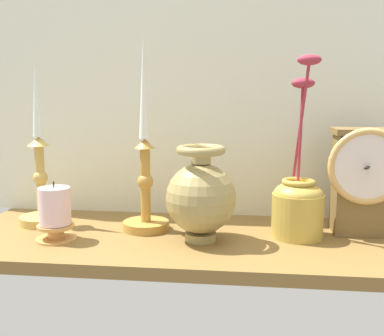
% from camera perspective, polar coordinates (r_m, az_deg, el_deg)
% --- Properties ---
extents(ground_plane, '(1.00, 0.36, 0.02)m').
position_cam_1_polar(ground_plane, '(0.94, 1.24, -9.23)').
color(ground_plane, brown).
extents(back_wall, '(1.20, 0.02, 0.65)m').
position_cam_1_polar(back_wall, '(1.08, 2.25, 11.33)').
color(back_wall, white).
rests_on(back_wall, ground_plane).
extents(mantel_clock, '(0.15, 0.11, 0.22)m').
position_cam_1_polar(mantel_clock, '(0.98, 20.51, -1.23)').
color(mantel_clock, brown).
rests_on(mantel_clock, ground_plane).
extents(candlestick_tall_left, '(0.10, 0.10, 0.40)m').
position_cam_1_polar(candlestick_tall_left, '(0.96, -5.87, -0.88)').
color(candlestick_tall_left, '#B48538').
rests_on(candlestick_tall_left, ground_plane).
extents(candlestick_tall_center, '(0.10, 0.10, 0.35)m').
position_cam_1_polar(candlestick_tall_center, '(1.05, -18.41, -1.33)').
color(candlestick_tall_center, tan).
rests_on(candlestick_tall_center, ground_plane).
extents(brass_vase_bulbous, '(0.14, 0.14, 0.19)m').
position_cam_1_polar(brass_vase_bulbous, '(0.89, 0.82, -3.51)').
color(brass_vase_bulbous, '#9F8C54').
rests_on(brass_vase_bulbous, ground_plane).
extents(brass_vase_jar, '(0.10, 0.10, 0.36)m').
position_cam_1_polar(brass_vase_jar, '(0.94, 13.10, -4.23)').
color(brass_vase_jar, gold).
rests_on(brass_vase_jar, ground_plane).
extents(pillar_candle_front, '(0.08, 0.08, 0.12)m').
position_cam_1_polar(pillar_candle_front, '(0.94, -16.74, -5.50)').
color(pillar_candle_front, tan).
rests_on(pillar_candle_front, ground_plane).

